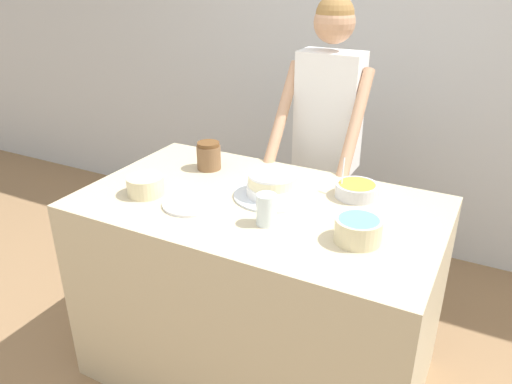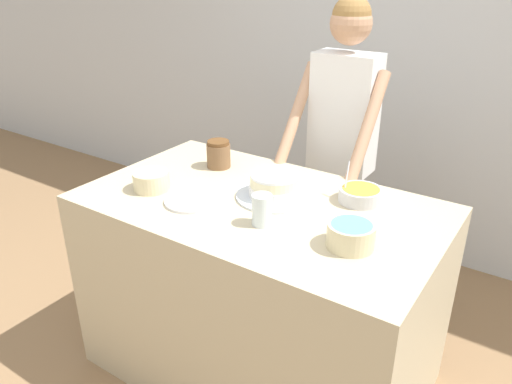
{
  "view_description": "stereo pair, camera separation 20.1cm",
  "coord_description": "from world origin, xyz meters",
  "px_view_note": "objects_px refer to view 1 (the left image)",
  "views": [
    {
      "loc": [
        0.88,
        -1.25,
        1.86
      ],
      "look_at": [
        0.01,
        0.4,
        0.99
      ],
      "focal_mm": 35.0,
      "sensor_mm": 36.0,
      "label": 1
    },
    {
      "loc": [
        1.05,
        -1.14,
        1.86
      ],
      "look_at": [
        0.01,
        0.4,
        0.99
      ],
      "focal_mm": 35.0,
      "sensor_mm": 36.0,
      "label": 2
    }
  ],
  "objects_px": {
    "stoneware_jar": "(209,156)",
    "frosting_bowl_blue": "(358,229)",
    "cake": "(272,186)",
    "ceramic_plate": "(191,204)",
    "frosting_bowl_orange": "(356,189)",
    "drinking_glass": "(266,209)",
    "person_baker": "(328,123)",
    "frosting_bowl_pink": "(145,185)"
  },
  "relations": [
    {
      "from": "stoneware_jar",
      "to": "frosting_bowl_blue",
      "type": "bearing_deg",
      "value": -21.74
    },
    {
      "from": "cake",
      "to": "ceramic_plate",
      "type": "bearing_deg",
      "value": -138.4
    },
    {
      "from": "frosting_bowl_blue",
      "to": "frosting_bowl_orange",
      "type": "bearing_deg",
      "value": 107.95
    },
    {
      "from": "cake",
      "to": "drinking_glass",
      "type": "relative_size",
      "value": 2.66
    },
    {
      "from": "frosting_bowl_orange",
      "to": "ceramic_plate",
      "type": "xyz_separation_m",
      "value": [
        -0.59,
        -0.4,
        -0.03
      ]
    },
    {
      "from": "stoneware_jar",
      "to": "ceramic_plate",
      "type": "bearing_deg",
      "value": -68.33
    },
    {
      "from": "person_baker",
      "to": "drinking_glass",
      "type": "height_order",
      "value": "person_baker"
    },
    {
      "from": "cake",
      "to": "frosting_bowl_pink",
      "type": "height_order",
      "value": "cake"
    },
    {
      "from": "frosting_bowl_blue",
      "to": "drinking_glass",
      "type": "bearing_deg",
      "value": -173.93
    },
    {
      "from": "frosting_bowl_blue",
      "to": "ceramic_plate",
      "type": "distance_m",
      "value": 0.71
    },
    {
      "from": "person_baker",
      "to": "stoneware_jar",
      "type": "xyz_separation_m",
      "value": [
        -0.41,
        -0.53,
        -0.08
      ]
    },
    {
      "from": "ceramic_plate",
      "to": "stoneware_jar",
      "type": "distance_m",
      "value": 0.41
    },
    {
      "from": "frosting_bowl_blue",
      "to": "frosting_bowl_orange",
      "type": "distance_m",
      "value": 0.38
    },
    {
      "from": "person_baker",
      "to": "frosting_bowl_blue",
      "type": "bearing_deg",
      "value": -62.98
    },
    {
      "from": "ceramic_plate",
      "to": "cake",
      "type": "bearing_deg",
      "value": 41.6
    },
    {
      "from": "cake",
      "to": "frosting_bowl_pink",
      "type": "xyz_separation_m",
      "value": [
        -0.5,
        -0.24,
        -0.0
      ]
    },
    {
      "from": "person_baker",
      "to": "stoneware_jar",
      "type": "relative_size",
      "value": 12.65
    },
    {
      "from": "ceramic_plate",
      "to": "stoneware_jar",
      "type": "height_order",
      "value": "stoneware_jar"
    },
    {
      "from": "ceramic_plate",
      "to": "stoneware_jar",
      "type": "xyz_separation_m",
      "value": [
        -0.15,
        0.38,
        0.06
      ]
    },
    {
      "from": "stoneware_jar",
      "to": "frosting_bowl_orange",
      "type": "bearing_deg",
      "value": 1.86
    },
    {
      "from": "person_baker",
      "to": "drinking_glass",
      "type": "xyz_separation_m",
      "value": [
        0.09,
        -0.91,
        -0.08
      ]
    },
    {
      "from": "ceramic_plate",
      "to": "frosting_bowl_pink",
      "type": "bearing_deg",
      "value": -179.43
    },
    {
      "from": "person_baker",
      "to": "frosting_bowl_pink",
      "type": "distance_m",
      "value": 1.04
    },
    {
      "from": "frosting_bowl_blue",
      "to": "drinking_glass",
      "type": "relative_size",
      "value": 1.37
    },
    {
      "from": "drinking_glass",
      "to": "person_baker",
      "type": "bearing_deg",
      "value": 95.77
    },
    {
      "from": "frosting_bowl_pink",
      "to": "ceramic_plate",
      "type": "height_order",
      "value": "frosting_bowl_pink"
    },
    {
      "from": "frosting_bowl_blue",
      "to": "ceramic_plate",
      "type": "bearing_deg",
      "value": -177.05
    },
    {
      "from": "person_baker",
      "to": "frosting_bowl_blue",
      "type": "relative_size",
      "value": 9.98
    },
    {
      "from": "frosting_bowl_orange",
      "to": "drinking_glass",
      "type": "height_order",
      "value": "frosting_bowl_orange"
    },
    {
      "from": "drinking_glass",
      "to": "cake",
      "type": "bearing_deg",
      "value": 110.86
    },
    {
      "from": "frosting_bowl_blue",
      "to": "stoneware_jar",
      "type": "height_order",
      "value": "stoneware_jar"
    },
    {
      "from": "frosting_bowl_pink",
      "to": "ceramic_plate",
      "type": "bearing_deg",
      "value": 0.57
    },
    {
      "from": "person_baker",
      "to": "stoneware_jar",
      "type": "bearing_deg",
      "value": -127.77
    },
    {
      "from": "cake",
      "to": "frosting_bowl_pink",
      "type": "relative_size",
      "value": 2.08
    },
    {
      "from": "drinking_glass",
      "to": "frosting_bowl_blue",
      "type": "bearing_deg",
      "value": 6.07
    },
    {
      "from": "frosting_bowl_orange",
      "to": "stoneware_jar",
      "type": "xyz_separation_m",
      "value": [
        -0.74,
        -0.02,
        0.03
      ]
    },
    {
      "from": "cake",
      "to": "frosting_bowl_orange",
      "type": "relative_size",
      "value": 1.82
    },
    {
      "from": "cake",
      "to": "frosting_bowl_pink",
      "type": "bearing_deg",
      "value": -154.64
    },
    {
      "from": "frosting_bowl_blue",
      "to": "stoneware_jar",
      "type": "distance_m",
      "value": 0.92
    },
    {
      "from": "frosting_bowl_pink",
      "to": "stoneware_jar",
      "type": "bearing_deg",
      "value": 77.4
    },
    {
      "from": "frosting_bowl_orange",
      "to": "stoneware_jar",
      "type": "height_order",
      "value": "frosting_bowl_orange"
    },
    {
      "from": "drinking_glass",
      "to": "ceramic_plate",
      "type": "distance_m",
      "value": 0.36
    }
  ]
}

